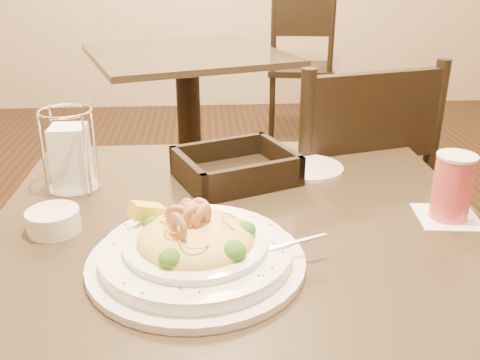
{
  "coord_description": "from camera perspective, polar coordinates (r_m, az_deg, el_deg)",
  "views": [
    {
      "loc": [
        -0.06,
        -0.84,
        1.17
      ],
      "look_at": [
        0.0,
        0.02,
        0.8
      ],
      "focal_mm": 40.0,
      "sensor_mm": 36.0,
      "label": 1
    }
  ],
  "objects": [
    {
      "name": "main_table",
      "position": [
        1.08,
        0.08,
        -15.49
      ],
      "size": [
        0.9,
        0.9,
        0.72
      ],
      "color": "black",
      "rests_on": "ground"
    },
    {
      "name": "background_table",
      "position": [
        2.78,
        -5.56,
        8.88
      ],
      "size": [
        1.14,
        1.14,
        0.72
      ],
      "rotation": [
        0.0,
        0.0,
        0.32
      ],
      "color": "black",
      "rests_on": "ground"
    },
    {
      "name": "dining_chair_near",
      "position": [
        1.55,
        10.59,
        -2.88
      ],
      "size": [
        0.51,
        0.51,
        0.93
      ],
      "rotation": [
        0.0,
        0.0,
        3.39
      ],
      "color": "black",
      "rests_on": "ground"
    },
    {
      "name": "dining_chair_far",
      "position": [
        3.63,
        6.47,
        12.28
      ],
      "size": [
        0.48,
        0.48,
        0.93
      ],
      "rotation": [
        0.0,
        0.0,
        3.0
      ],
      "color": "black",
      "rests_on": "ground"
    },
    {
      "name": "pasta_bowl",
      "position": [
        0.83,
        -4.74,
        -7.18
      ],
      "size": [
        0.37,
        0.34,
        0.11
      ],
      "rotation": [
        0.0,
        0.0,
        0.14
      ],
      "color": "white",
      "rests_on": "main_table"
    },
    {
      "name": "drink_glass",
      "position": [
        1.03,
        21.7,
        -0.74
      ],
      "size": [
        0.12,
        0.12,
        0.12
      ],
      "rotation": [
        0.0,
        0.0,
        -0.11
      ],
      "color": "white",
      "rests_on": "main_table"
    },
    {
      "name": "bread_basket",
      "position": [
        1.14,
        -0.48,
        1.08
      ],
      "size": [
        0.28,
        0.26,
        0.06
      ],
      "rotation": [
        0.0,
        0.0,
        0.38
      ],
      "color": "black",
      "rests_on": "main_table"
    },
    {
      "name": "napkin_caddy",
      "position": [
        1.13,
        -17.6,
        2.51
      ],
      "size": [
        0.11,
        0.11,
        0.17
      ],
      "rotation": [
        0.0,
        0.0,
        0.39
      ],
      "color": "silver",
      "rests_on": "main_table"
    },
    {
      "name": "side_plate",
      "position": [
        1.21,
        7.26,
        1.26
      ],
      "size": [
        0.2,
        0.2,
        0.01
      ],
      "primitive_type": "cylinder",
      "rotation": [
        0.0,
        0.0,
        -0.35
      ],
      "color": "white",
      "rests_on": "main_table"
    },
    {
      "name": "butter_ramekin",
      "position": [
        0.99,
        -19.28,
        -4.12
      ],
      "size": [
        0.1,
        0.1,
        0.04
      ],
      "primitive_type": "cylinder",
      "rotation": [
        0.0,
        0.0,
        -0.14
      ],
      "color": "white",
      "rests_on": "main_table"
    }
  ]
}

